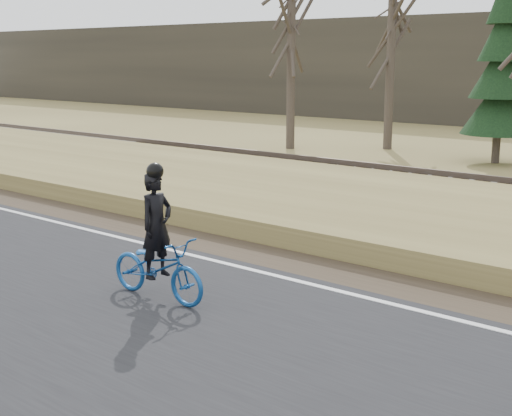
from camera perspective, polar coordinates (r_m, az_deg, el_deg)
The scene contains 8 objects.
ground at distance 10.30m, azimuth 17.15°, elevation -9.65°, with size 120.00×120.00×0.00m, color #94864B.
road at distance 8.21m, azimuth 10.15°, elevation -14.80°, with size 120.00×6.00×0.06m, color black.
edge_line at distance 10.45m, azimuth 17.61°, elevation -8.98°, with size 120.00×0.12×0.01m, color silver.
shoulder at distance 11.35m, azimuth 19.53°, elevation -7.67°, with size 120.00×1.60×0.04m, color #473A2B.
cyclist at distance 10.98m, azimuth -7.89°, elevation -3.90°, with size 1.89×0.71×2.11m.
bare_tree_far_left at distance 29.34m, azimuth 2.83°, elevation 12.36°, with size 0.36×0.36×7.80m, color #4B4037.
bare_tree_left at distance 29.62m, azimuth 10.72°, elevation 11.71°, with size 0.36×0.36×7.33m, color #4B4037.
conifer at distance 26.62m, azimuth 19.04°, elevation 10.33°, with size 2.60×2.60×6.83m.
Camera 1 is at (3.52, -8.94, 3.71)m, focal length 50.00 mm.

